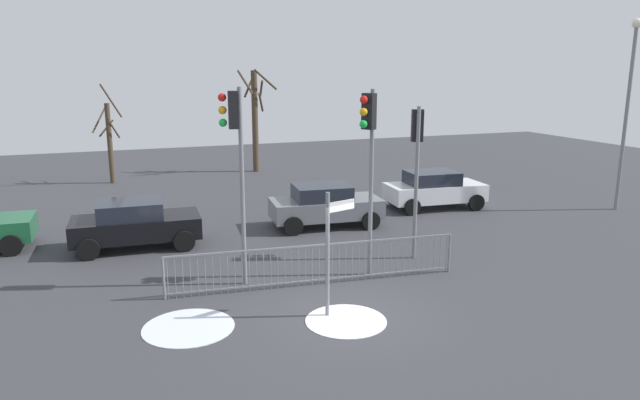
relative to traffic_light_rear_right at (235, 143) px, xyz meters
The scene contains 14 objects.
ground_plane 4.88m from the traffic_light_rear_right, 55.79° to the right, with size 60.00×60.00×0.00m, color #38383D.
traffic_light_rear_right is the anchor object (origin of this frame).
traffic_light_rear_left 3.36m from the traffic_light_rear_right, 10.02° to the right, with size 0.51×0.43×4.90m.
traffic_light_foreground_left 5.31m from the traffic_light_rear_right, ahead, with size 0.37×0.55×4.39m.
direction_sign_post 3.61m from the traffic_light_rear_right, 60.44° to the right, with size 0.76×0.28×2.82m.
pedestrian_guard_railing 3.65m from the traffic_light_rear_right, 21.85° to the right, with size 7.50×0.77×1.07m.
car_black_far 5.56m from the traffic_light_rear_right, 118.79° to the left, with size 3.88×2.08×1.47m.
car_white_trailing 10.96m from the traffic_light_rear_right, 31.21° to the left, with size 3.93×2.19×1.47m.
car_grey_near 6.67m from the traffic_light_rear_right, 47.74° to the left, with size 3.95×2.24×1.47m.
street_lamp 15.90m from the traffic_light_rear_right, 10.06° to the left, with size 0.36×0.36×7.19m.
bare_tree_left 15.69m from the traffic_light_rear_right, 100.09° to the left, with size 1.43×1.43×4.72m.
bare_tree_centre 16.72m from the traffic_light_rear_right, 74.12° to the left, with size 2.01×1.76×5.37m.
snow_patch_kerb 4.51m from the traffic_light_rear_right, 126.71° to the right, with size 1.96×1.96×0.01m, color silver.
snow_patch_island 5.01m from the traffic_light_rear_right, 60.99° to the right, with size 1.79×1.79×0.01m, color white.
Camera 1 is at (-4.81, -11.17, 5.41)m, focal length 32.55 mm.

